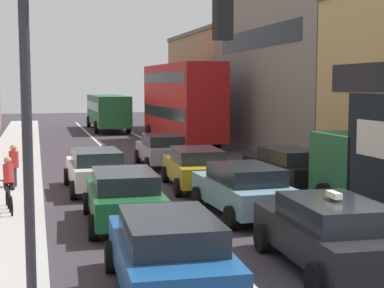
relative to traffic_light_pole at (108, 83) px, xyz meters
name	(u,v)px	position (x,y,z in m)	size (l,w,h in m)	color
sidewalk_left	(13,163)	(-2.25, 19.31, -3.75)	(2.60, 64.00, 0.14)	#B3B3B3
lane_stripe_left	(117,161)	(2.75, 19.31, -3.81)	(0.16, 60.00, 0.01)	silver
lane_stripe_right	(183,158)	(6.15, 19.31, -3.81)	(0.16, 60.00, 0.01)	silver
building_row_right	(311,67)	(14.35, 21.48, 0.98)	(7.20, 43.90, 11.87)	#9E7556
traffic_light_pole	(108,83)	(0.00, 0.00, 0.00)	(3.58, 0.38, 5.50)	#2D2D33
taxi_centre_lane_front	(330,232)	(4.62, 1.19, -3.02)	(2.25, 4.39, 1.66)	black
sedan_left_lane_front	(168,252)	(1.12, 0.68, -3.02)	(2.22, 4.38, 1.49)	#194C8C
sedan_centre_lane_second	(243,189)	(4.63, 6.29, -3.02)	(2.16, 4.35, 1.49)	#759EB7
wagon_left_lane_second	(124,196)	(1.13, 6.14, -3.02)	(2.20, 4.37, 1.49)	#19592D
hatchback_centre_lane_third	(196,167)	(4.49, 10.87, -3.02)	(2.30, 4.41, 1.49)	#B29319
sedan_left_lane_third	(96,169)	(0.91, 11.36, -3.02)	(2.12, 4.33, 1.49)	silver
coupe_centre_lane_fourth	(162,149)	(4.50, 16.79, -3.02)	(2.12, 4.33, 1.49)	gray
sedan_right_lane_behind_truck	(289,167)	(7.74, 9.92, -3.02)	(2.22, 4.38, 1.49)	black
bus_mid_queue_primary	(182,100)	(7.82, 26.23, -0.99)	(3.08, 10.58, 5.06)	#B21919
bus_far_queue_secondary	(108,109)	(4.63, 38.67, -2.06)	(2.84, 10.51, 2.90)	#1E6033
cyclist_on_sidewalk	(9,187)	(-1.93, 8.09, -2.97)	(0.50, 1.72, 1.72)	black
pedestrian_near_kerb	(14,164)	(-1.93, 12.27, -2.87)	(0.34, 0.54, 1.66)	#262D47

